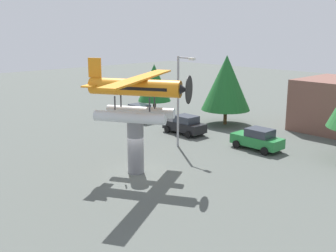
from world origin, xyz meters
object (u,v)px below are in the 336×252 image
at_px(car_near_silver, 138,112).
at_px(tree_west, 154,83).
at_px(car_mid_black, 185,125).
at_px(floatplane_monument, 137,95).
at_px(tree_east, 226,83).
at_px(car_far_green, 258,139).
at_px(display_pedestal, 136,146).
at_px(streetlight_primary, 180,95).

bearing_deg(car_near_silver, tree_west, -79.68).
xyz_separation_m(car_mid_black, tree_west, (-7.92, 3.26, 2.87)).
height_order(floatplane_monument, tree_east, floatplane_monument).
distance_m(car_mid_black, tree_west, 9.03).
distance_m(floatplane_monument, car_near_silver, 17.03).
bearing_deg(car_far_green, tree_west, -9.61).
xyz_separation_m(floatplane_monument, tree_east, (-5.21, 15.78, -1.10)).
xyz_separation_m(floatplane_monument, car_mid_black, (-5.25, 9.92, -4.49)).
height_order(floatplane_monument, car_mid_black, floatplane_monument).
distance_m(display_pedestal, car_mid_black, 11.27).
bearing_deg(tree_east, floatplane_monument, -71.74).
bearing_deg(floatplane_monument, display_pedestal, 180.00).
height_order(streetlight_primary, tree_east, streetlight_primary).
xyz_separation_m(tree_west, tree_east, (7.96, 2.61, 0.52)).
height_order(car_mid_black, car_far_green, same).
bearing_deg(streetlight_primary, tree_west, 148.05).
bearing_deg(car_near_silver, floatplane_monument, 140.48).
bearing_deg(car_mid_black, car_near_silver, -4.12).
bearing_deg(car_near_silver, tree_east, -144.46).
distance_m(car_far_green, tree_east, 9.81).
bearing_deg(car_far_green, car_mid_black, 4.75).
relative_size(car_far_green, tree_west, 0.73).
relative_size(display_pedestal, streetlight_primary, 0.50).
relative_size(display_pedestal, floatplane_monument, 0.39).
distance_m(streetlight_primary, tree_west, 12.52).
distance_m(floatplane_monument, car_far_green, 11.70).
xyz_separation_m(car_near_silver, tree_east, (7.46, 5.33, 3.39)).
bearing_deg(tree_west, car_mid_black, -22.38).
relative_size(floatplane_monument, car_far_green, 2.28).
relative_size(floatplane_monument, car_mid_black, 2.28).
height_order(display_pedestal, car_far_green, display_pedestal).
distance_m(tree_west, tree_east, 8.39).
height_order(car_near_silver, car_mid_black, same).
relative_size(car_far_green, streetlight_primary, 0.56).
xyz_separation_m(display_pedestal, floatplane_monument, (0.11, 0.07, 3.52)).
distance_m(car_mid_black, tree_east, 6.77).
bearing_deg(tree_east, car_near_silver, -144.46).
relative_size(car_mid_black, streetlight_primary, 0.56).
bearing_deg(display_pedestal, floatplane_monument, 29.99).
height_order(car_near_silver, tree_east, tree_east).
relative_size(display_pedestal, car_far_green, 0.88).
bearing_deg(tree_west, floatplane_monument, -45.02).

